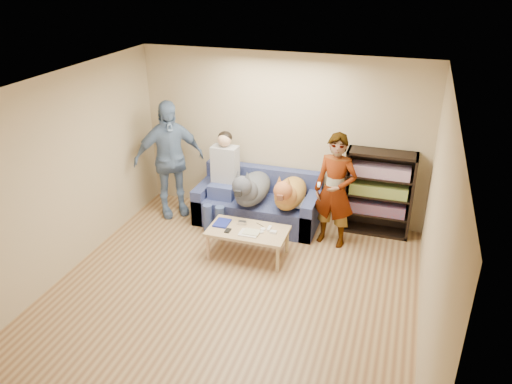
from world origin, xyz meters
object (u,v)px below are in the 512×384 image
(person_standing_left, at_px, (169,159))
(person_seated, at_px, (223,175))
(notebook_blue, at_px, (222,223))
(coffee_table, at_px, (248,233))
(dog_tan, at_px, (289,193))
(sofa, at_px, (258,205))
(bookshelf, at_px, (379,191))
(person_standing_right, at_px, (335,191))
(camera_silver, at_px, (242,223))
(dog_gray, at_px, (251,189))

(person_standing_left, bearing_deg, person_seated, -38.15)
(notebook_blue, xyz_separation_m, coffee_table, (0.40, -0.05, -0.06))
(dog_tan, height_order, coffee_table, dog_tan)
(notebook_blue, bearing_deg, sofa, 76.80)
(person_standing_left, bearing_deg, bookshelf, -33.40)
(person_standing_right, xyz_separation_m, coffee_table, (-1.06, -0.73, -0.47))
(camera_silver, relative_size, bookshelf, 0.08)
(camera_silver, relative_size, dog_gray, 0.09)
(person_seated, height_order, coffee_table, person_seated)
(person_standing_right, distance_m, person_seated, 1.77)
(person_standing_left, height_order, coffee_table, person_standing_left)
(notebook_blue, bearing_deg, dog_tan, 45.59)
(dog_tan, xyz_separation_m, coffee_table, (-0.37, -0.83, -0.28))
(sofa, bearing_deg, notebook_blue, -103.20)
(person_seated, xyz_separation_m, coffee_table, (0.70, -0.90, -0.40))
(person_seated, height_order, bookshelf, person_seated)
(dog_tan, bearing_deg, person_seated, 176.63)
(person_seated, relative_size, bookshelf, 1.13)
(person_standing_left, distance_m, sofa, 1.58)
(camera_silver, relative_size, coffee_table, 0.10)
(person_seated, distance_m, bookshelf, 2.36)
(person_standing_left, height_order, dog_gray, person_standing_left)
(person_seated, relative_size, dog_tan, 1.24)
(coffee_table, bearing_deg, bookshelf, 37.66)
(notebook_blue, distance_m, person_seated, 0.96)
(bookshelf, bearing_deg, person_seated, -171.21)
(notebook_blue, height_order, sofa, sofa)
(coffee_table, bearing_deg, dog_tan, 66.22)
(person_standing_right, xyz_separation_m, bookshelf, (0.57, 0.53, -0.16))
(camera_silver, height_order, dog_gray, dog_gray)
(camera_silver, distance_m, dog_tan, 0.89)
(person_seated, height_order, dog_tan, person_seated)
(person_standing_left, xyz_separation_m, dog_tan, (1.96, -0.03, -0.29))
(notebook_blue, relative_size, dog_tan, 0.22)
(sofa, bearing_deg, dog_gray, -99.25)
(person_standing_left, distance_m, notebook_blue, 1.53)
(person_standing_left, bearing_deg, coffee_table, -68.79)
(notebook_blue, height_order, coffee_table, notebook_blue)
(person_seated, distance_m, dog_gray, 0.52)
(person_standing_left, relative_size, dog_tan, 1.60)
(notebook_blue, distance_m, dog_tan, 1.12)
(person_seated, xyz_separation_m, dog_gray, (0.49, -0.12, -0.10))
(dog_tan, bearing_deg, person_standing_right, -8.84)
(person_standing_right, xyz_separation_m, camera_silver, (-1.18, -0.61, -0.39))
(camera_silver, distance_m, dog_gray, 0.70)
(person_standing_right, xyz_separation_m, dog_tan, (-0.69, 0.11, -0.18))
(person_standing_right, bearing_deg, camera_silver, -141.61)
(bookshelf, bearing_deg, dog_gray, -165.36)
(person_seated, height_order, dog_gray, person_seated)
(sofa, bearing_deg, person_standing_right, -13.59)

